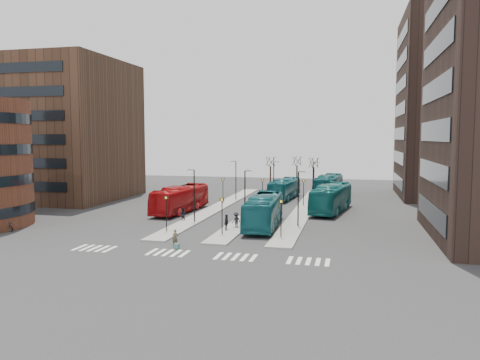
% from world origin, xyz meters
% --- Properties ---
extents(ground, '(160.00, 160.00, 0.00)m').
position_xyz_m(ground, '(0.00, 0.00, 0.00)').
color(ground, '#29292C').
rests_on(ground, ground).
extents(island_left, '(2.50, 45.00, 0.15)m').
position_xyz_m(island_left, '(-4.00, 30.00, 0.07)').
color(island_left, gray).
rests_on(island_left, ground).
extents(island_mid, '(2.50, 45.00, 0.15)m').
position_xyz_m(island_mid, '(2.00, 30.00, 0.07)').
color(island_mid, gray).
rests_on(island_mid, ground).
extents(island_right, '(2.50, 45.00, 0.15)m').
position_xyz_m(island_right, '(8.00, 30.00, 0.07)').
color(island_right, gray).
rests_on(island_right, ground).
extents(suitcase, '(0.41, 0.33, 0.50)m').
position_xyz_m(suitcase, '(-0.73, 5.44, 0.25)').
color(suitcase, navy).
rests_on(suitcase, ground).
extents(red_bus, '(3.98, 12.74, 3.49)m').
position_xyz_m(red_bus, '(-7.74, 25.01, 1.75)').
color(red_bus, '#A60C0F').
rests_on(red_bus, ground).
extents(teal_bus_a, '(3.67, 12.97, 3.57)m').
position_xyz_m(teal_bus_a, '(4.86, 17.50, 1.79)').
color(teal_bus_a, '#135A62').
rests_on(teal_bus_a, ground).
extents(teal_bus_b, '(3.84, 12.03, 3.29)m').
position_xyz_m(teal_bus_b, '(3.82, 41.25, 1.65)').
color(teal_bus_b, '#145A64').
rests_on(teal_bus_b, ground).
extents(teal_bus_c, '(5.18, 13.48, 3.66)m').
position_xyz_m(teal_bus_c, '(11.70, 29.83, 1.83)').
color(teal_bus_c, '#136060').
rests_on(teal_bus_c, ground).
extents(teal_bus_d, '(4.54, 13.14, 3.58)m').
position_xyz_m(teal_bus_d, '(10.50, 47.07, 1.79)').
color(teal_bus_d, '#12545B').
rests_on(teal_bus_d, ground).
extents(traveller, '(0.59, 0.41, 1.56)m').
position_xyz_m(traveller, '(-1.23, 6.32, 0.78)').
color(traveller, brown).
rests_on(traveller, ground).
extents(commuter_a, '(0.84, 0.68, 1.61)m').
position_xyz_m(commuter_a, '(-5.06, 18.67, 0.81)').
color(commuter_a, black).
rests_on(commuter_a, ground).
extents(commuter_b, '(0.52, 1.08, 1.79)m').
position_xyz_m(commuter_b, '(1.47, 14.16, 0.89)').
color(commuter_b, black).
rests_on(commuter_b, ground).
extents(commuter_c, '(1.19, 1.30, 1.75)m').
position_xyz_m(commuter_c, '(2.09, 15.94, 0.88)').
color(commuter_c, black).
rests_on(commuter_c, ground).
extents(bicycle_far, '(2.02, 1.29, 1.00)m').
position_xyz_m(bicycle_far, '(-21.00, 8.74, 0.50)').
color(bicycle_far, gray).
rests_on(bicycle_far, ground).
extents(crosswalk_stripes, '(22.35, 2.40, 0.01)m').
position_xyz_m(crosswalk_stripes, '(1.75, 4.00, 0.01)').
color(crosswalk_stripes, silver).
rests_on(crosswalk_stripes, ground).
extents(office_block, '(25.00, 20.12, 22.00)m').
position_xyz_m(office_block, '(-34.00, 33.98, 11.00)').
color(office_block, '#483021').
rests_on(office_block, ground).
extents(tower_far, '(20.12, 20.00, 30.00)m').
position_xyz_m(tower_far, '(31.98, 50.00, 15.00)').
color(tower_far, '#30211A').
rests_on(tower_far, ground).
extents(sign_poles, '(12.45, 22.12, 3.65)m').
position_xyz_m(sign_poles, '(1.60, 23.00, 2.41)').
color(sign_poles, black).
rests_on(sign_poles, ground).
extents(lamp_posts, '(14.04, 20.24, 6.12)m').
position_xyz_m(lamp_posts, '(2.64, 28.00, 3.58)').
color(lamp_posts, black).
rests_on(lamp_posts, ground).
extents(bare_trees, '(10.97, 8.14, 5.90)m').
position_xyz_m(bare_trees, '(2.67, 62.67, 2.72)').
color(bare_trees, black).
rests_on(bare_trees, ground).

